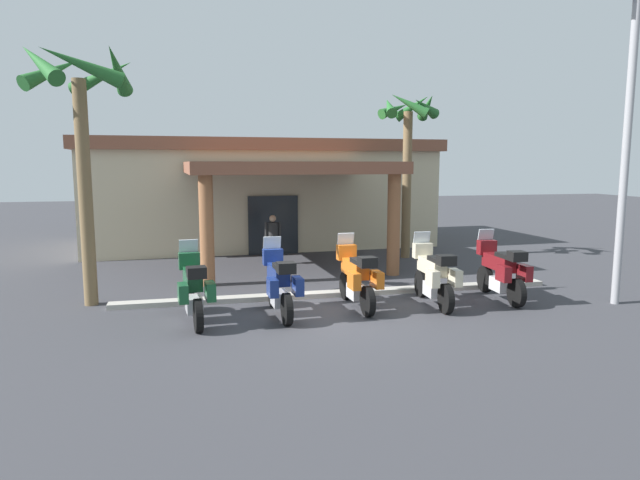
% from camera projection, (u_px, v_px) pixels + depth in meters
% --- Properties ---
extents(ground_plane, '(80.00, 80.00, 0.00)m').
position_uv_depth(ground_plane, '(328.00, 312.00, 12.17)').
color(ground_plane, '#38383D').
extents(motel_building, '(13.75, 11.78, 4.14)m').
position_uv_depth(motel_building, '(260.00, 191.00, 22.44)').
color(motel_building, beige).
rests_on(motel_building, ground_plane).
extents(motorcycle_green, '(0.74, 2.21, 1.61)m').
position_uv_depth(motorcycle_green, '(194.00, 289.00, 11.32)').
color(motorcycle_green, black).
rests_on(motorcycle_green, ground_plane).
extents(motorcycle_blue, '(0.71, 2.21, 1.61)m').
position_uv_depth(motorcycle_blue, '(280.00, 284.00, 11.80)').
color(motorcycle_blue, black).
rests_on(motorcycle_blue, ground_plane).
extents(motorcycle_orange, '(0.71, 2.21, 1.61)m').
position_uv_depth(motorcycle_orange, '(357.00, 277.00, 12.44)').
color(motorcycle_orange, black).
rests_on(motorcycle_orange, ground_plane).
extents(motorcycle_cream, '(0.73, 2.21, 1.61)m').
position_uv_depth(motorcycle_cream, '(434.00, 275.00, 12.68)').
color(motorcycle_cream, black).
rests_on(motorcycle_cream, ground_plane).
extents(motorcycle_maroon, '(0.73, 2.21, 1.61)m').
position_uv_depth(motorcycle_maroon, '(501.00, 271.00, 13.20)').
color(motorcycle_maroon, black).
rests_on(motorcycle_maroon, ground_plane).
extents(pedestrian, '(0.53, 0.32, 1.60)m').
position_uv_depth(pedestrian, '(273.00, 236.00, 17.79)').
color(pedestrian, '#3F334C').
rests_on(pedestrian, ground_plane).
extents(palm_tree_roadside, '(2.52, 2.54, 5.89)m').
position_uv_depth(palm_tree_roadside, '(81.00, 108.00, 12.17)').
color(palm_tree_roadside, brown).
rests_on(palm_tree_roadside, ground_plane).
extents(palm_tree_near_portico, '(1.99, 2.10, 5.67)m').
position_uv_depth(palm_tree_near_portico, '(409.00, 132.00, 18.65)').
color(palm_tree_near_portico, brown).
rests_on(palm_tree_near_portico, ground_plane).
extents(roadside_sign, '(1.40, 0.18, 7.89)m').
position_uv_depth(roadside_sign, '(632.00, 74.00, 12.19)').
color(roadside_sign, '#99999E').
rests_on(roadside_sign, ground_plane).
extents(curb_strip, '(10.97, 0.36, 0.12)m').
position_uv_depth(curb_strip, '(343.00, 293.00, 13.67)').
color(curb_strip, '#ADA89E').
rests_on(curb_strip, ground_plane).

